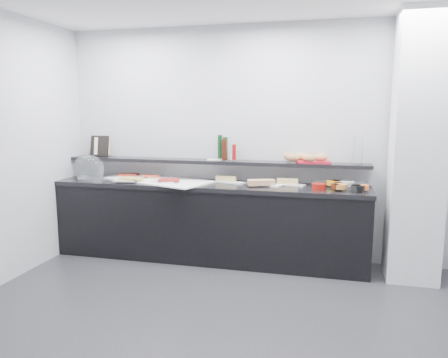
% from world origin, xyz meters
% --- Properties ---
extents(ground, '(5.00, 5.00, 0.00)m').
position_xyz_m(ground, '(0.00, 0.00, 0.00)').
color(ground, '#2D2D30').
rests_on(ground, ground).
extents(back_wall, '(5.00, 0.02, 2.70)m').
position_xyz_m(back_wall, '(0.00, 2.00, 1.35)').
color(back_wall, silver).
rests_on(back_wall, ground).
extents(column, '(0.50, 0.50, 2.70)m').
position_xyz_m(column, '(1.50, 1.65, 1.35)').
color(column, white).
rests_on(column, ground).
extents(buffet_cabinet, '(3.60, 0.60, 0.85)m').
position_xyz_m(buffet_cabinet, '(-0.70, 1.70, 0.42)').
color(buffet_cabinet, black).
rests_on(buffet_cabinet, ground).
extents(counter_top, '(3.62, 0.62, 0.05)m').
position_xyz_m(counter_top, '(-0.70, 1.70, 0.88)').
color(counter_top, black).
rests_on(counter_top, buffet_cabinet).
extents(wall_shelf, '(3.60, 0.25, 0.04)m').
position_xyz_m(wall_shelf, '(-0.70, 1.88, 1.13)').
color(wall_shelf, black).
rests_on(wall_shelf, back_wall).
extents(cloche_base, '(0.46, 0.39, 0.04)m').
position_xyz_m(cloche_base, '(-2.10, 1.73, 0.92)').
color(cloche_base, silver).
rests_on(cloche_base, counter_top).
extents(cloche_dome, '(0.44, 0.36, 0.34)m').
position_xyz_m(cloche_dome, '(-2.21, 1.67, 1.03)').
color(cloche_dome, white).
rests_on(cloche_dome, cloche_base).
extents(linen_runner, '(1.38, 0.99, 0.01)m').
position_xyz_m(linen_runner, '(-1.31, 1.74, 0.91)').
color(linen_runner, white).
rests_on(linen_runner, counter_top).
extents(platter_meat_a, '(0.40, 0.33, 0.01)m').
position_xyz_m(platter_meat_a, '(-1.73, 1.84, 0.92)').
color(platter_meat_a, white).
rests_on(platter_meat_a, linen_runner).
extents(food_meat_a, '(0.25, 0.19, 0.02)m').
position_xyz_m(food_meat_a, '(-1.77, 1.85, 0.94)').
color(food_meat_a, maroon).
rests_on(food_meat_a, platter_meat_a).
extents(platter_salmon, '(0.32, 0.26, 0.01)m').
position_xyz_m(platter_salmon, '(-1.31, 1.80, 0.92)').
color(platter_salmon, silver).
rests_on(platter_salmon, linen_runner).
extents(food_salmon, '(0.23, 0.19, 0.02)m').
position_xyz_m(food_salmon, '(-1.46, 1.82, 0.94)').
color(food_salmon, '#D54A2B').
rests_on(food_salmon, platter_salmon).
extents(platter_cheese, '(0.29, 0.22, 0.01)m').
position_xyz_m(platter_cheese, '(-1.65, 1.54, 0.92)').
color(platter_cheese, silver).
rests_on(platter_cheese, linen_runner).
extents(food_cheese, '(0.27, 0.20, 0.02)m').
position_xyz_m(food_cheese, '(-1.59, 1.57, 0.94)').
color(food_cheese, gold).
rests_on(food_cheese, platter_cheese).
extents(platter_meat_b, '(0.29, 0.21, 0.01)m').
position_xyz_m(platter_meat_b, '(-1.19, 1.60, 0.92)').
color(platter_meat_b, white).
rests_on(platter_meat_b, linen_runner).
extents(food_meat_b, '(0.26, 0.20, 0.02)m').
position_xyz_m(food_meat_b, '(-1.14, 1.59, 0.94)').
color(food_meat_b, maroon).
rests_on(food_meat_b, platter_meat_b).
extents(sandwich_plate_left, '(0.37, 0.26, 0.01)m').
position_xyz_m(sandwich_plate_left, '(-0.46, 1.80, 0.91)').
color(sandwich_plate_left, silver).
rests_on(sandwich_plate_left, counter_top).
extents(sandwich_food_left, '(0.24, 0.10, 0.06)m').
position_xyz_m(sandwich_food_left, '(-0.52, 1.83, 0.94)').
color(sandwich_food_left, tan).
rests_on(sandwich_food_left, sandwich_plate_left).
extents(tongs_left, '(0.15, 0.06, 0.01)m').
position_xyz_m(tongs_left, '(-0.38, 1.71, 0.92)').
color(tongs_left, silver).
rests_on(tongs_left, sandwich_plate_left).
extents(sandwich_plate_mid, '(0.33, 0.23, 0.01)m').
position_xyz_m(sandwich_plate_mid, '(-0.02, 1.71, 0.91)').
color(sandwich_plate_mid, white).
rests_on(sandwich_plate_mid, counter_top).
extents(sandwich_food_mid, '(0.31, 0.21, 0.06)m').
position_xyz_m(sandwich_food_mid, '(-0.08, 1.65, 0.94)').
color(sandwich_food_mid, tan).
rests_on(sandwich_food_mid, sandwich_plate_mid).
extents(tongs_mid, '(0.16, 0.03, 0.01)m').
position_xyz_m(tongs_mid, '(-0.22, 1.66, 0.92)').
color(tongs_mid, '#B1B2B8').
rests_on(tongs_mid, sandwich_plate_mid).
extents(sandwich_plate_right, '(0.33, 0.19, 0.01)m').
position_xyz_m(sandwich_plate_right, '(0.23, 1.80, 0.91)').
color(sandwich_plate_right, silver).
rests_on(sandwich_plate_right, counter_top).
extents(sandwich_food_right, '(0.24, 0.12, 0.06)m').
position_xyz_m(sandwich_food_right, '(0.19, 1.79, 0.94)').
color(sandwich_food_right, '#E6C778').
rests_on(sandwich_food_right, sandwich_plate_right).
extents(tongs_right, '(0.16, 0.01, 0.01)m').
position_xyz_m(tongs_right, '(0.11, 1.72, 0.92)').
color(tongs_right, silver).
rests_on(tongs_right, sandwich_plate_right).
extents(bowl_glass_fruit, '(0.20, 0.20, 0.07)m').
position_xyz_m(bowl_glass_fruit, '(0.54, 1.81, 0.94)').
color(bowl_glass_fruit, silver).
rests_on(bowl_glass_fruit, counter_top).
extents(fill_glass_fruit, '(0.18, 0.18, 0.05)m').
position_xyz_m(fill_glass_fruit, '(0.68, 1.80, 0.95)').
color(fill_glass_fruit, orange).
rests_on(fill_glass_fruit, bowl_glass_fruit).
extents(bowl_black_jam, '(0.20, 0.20, 0.07)m').
position_xyz_m(bowl_black_jam, '(0.76, 1.80, 0.94)').
color(bowl_black_jam, black).
rests_on(bowl_black_jam, counter_top).
extents(fill_black_jam, '(0.13, 0.13, 0.05)m').
position_xyz_m(fill_black_jam, '(0.72, 1.82, 0.95)').
color(fill_black_jam, '#4F1E0B').
rests_on(fill_black_jam, bowl_black_jam).
extents(bowl_glass_cream, '(0.25, 0.25, 0.07)m').
position_xyz_m(bowl_glass_cream, '(0.96, 1.78, 0.94)').
color(bowl_glass_cream, white).
rests_on(bowl_glass_cream, counter_top).
extents(fill_glass_cream, '(0.22, 0.22, 0.05)m').
position_xyz_m(fill_glass_cream, '(0.83, 1.80, 0.95)').
color(fill_glass_cream, silver).
rests_on(fill_glass_cream, bowl_glass_cream).
extents(bowl_red_jam, '(0.16, 0.16, 0.07)m').
position_xyz_m(bowl_red_jam, '(0.55, 1.58, 0.94)').
color(bowl_red_jam, '#9B140E').
rests_on(bowl_red_jam, counter_top).
extents(fill_red_jam, '(0.11, 0.11, 0.05)m').
position_xyz_m(fill_red_jam, '(0.72, 1.58, 0.95)').
color(fill_red_jam, '#551E0C').
rests_on(fill_red_jam, bowl_red_jam).
extents(bowl_glass_salmon, '(0.21, 0.21, 0.07)m').
position_xyz_m(bowl_glass_salmon, '(0.90, 1.57, 0.94)').
color(bowl_glass_salmon, silver).
rests_on(bowl_glass_salmon, counter_top).
extents(fill_glass_salmon, '(0.15, 0.15, 0.05)m').
position_xyz_m(fill_glass_salmon, '(0.76, 1.59, 0.95)').
color(fill_glass_salmon, '#CB7A31').
rests_on(fill_glass_salmon, bowl_glass_salmon).
extents(bowl_black_fruit, '(0.14, 0.14, 0.07)m').
position_xyz_m(bowl_black_fruit, '(0.94, 1.56, 0.94)').
color(bowl_black_fruit, black).
rests_on(bowl_black_fruit, counter_top).
extents(fill_black_fruit, '(0.11, 0.11, 0.05)m').
position_xyz_m(fill_black_fruit, '(1.01, 1.60, 0.95)').
color(fill_black_fruit, orange).
rests_on(fill_black_fruit, bowl_black_fruit).
extents(framed_print, '(0.25, 0.08, 0.26)m').
position_xyz_m(framed_print, '(-2.20, 1.94, 1.28)').
color(framed_print, black).
rests_on(framed_print, wall_shelf).
extents(print_art, '(0.21, 0.09, 0.22)m').
position_xyz_m(print_art, '(-2.17, 1.95, 1.28)').
color(print_art, beige).
rests_on(print_art, framed_print).
extents(condiment_tray, '(0.26, 0.20, 0.01)m').
position_xyz_m(condiment_tray, '(-0.64, 1.88, 1.16)').
color(condiment_tray, white).
rests_on(condiment_tray, wall_shelf).
extents(bottle_green_a, '(0.06, 0.06, 0.26)m').
position_xyz_m(bottle_green_a, '(-0.54, 1.88, 1.29)').
color(bottle_green_a, '#11380F').
rests_on(bottle_green_a, condiment_tray).
extents(bottle_brown, '(0.07, 0.07, 0.24)m').
position_xyz_m(bottle_brown, '(-0.54, 1.81, 1.28)').
color(bottle_brown, '#39130A').
rests_on(bottle_brown, condiment_tray).
extents(bottle_green_b, '(0.06, 0.06, 0.28)m').
position_xyz_m(bottle_green_b, '(-0.62, 1.94, 1.30)').
color(bottle_green_b, black).
rests_on(bottle_green_b, condiment_tray).
extents(bottle_hot, '(0.06, 0.06, 0.18)m').
position_xyz_m(bottle_hot, '(-0.43, 1.86, 1.25)').
color(bottle_hot, '#A20B0E').
rests_on(bottle_hot, condiment_tray).
extents(shaker_salt, '(0.04, 0.04, 0.07)m').
position_xyz_m(shaker_salt, '(-0.47, 1.85, 1.20)').
color(shaker_salt, white).
rests_on(shaker_salt, condiment_tray).
extents(shaker_pepper, '(0.03, 0.03, 0.07)m').
position_xyz_m(shaker_pepper, '(-0.43, 1.87, 1.20)').
color(shaker_pepper, white).
rests_on(shaker_pepper, condiment_tray).
extents(bread_tray, '(0.40, 0.31, 0.02)m').
position_xyz_m(bread_tray, '(0.47, 1.91, 1.16)').
color(bread_tray, '#B51328').
rests_on(bread_tray, wall_shelf).
extents(bread_roll_nw, '(0.14, 0.10, 0.08)m').
position_xyz_m(bread_roll_nw, '(0.20, 1.93, 1.21)').
color(bread_roll_nw, '#BA7547').
rests_on(bread_roll_nw, bread_tray).
extents(bread_roll_n, '(0.14, 0.11, 0.08)m').
position_xyz_m(bread_roll_n, '(0.32, 1.97, 1.21)').
color(bread_roll_n, tan).
rests_on(bread_roll_n, bread_tray).
extents(bread_roll_ne, '(0.16, 0.11, 0.08)m').
position_xyz_m(bread_roll_ne, '(0.55, 1.92, 1.21)').
color(bread_roll_ne, '#B28544').
rests_on(bread_roll_ne, bread_tray).
extents(bread_roll_sw, '(0.15, 0.09, 0.08)m').
position_xyz_m(bread_roll_sw, '(0.25, 1.80, 1.21)').
color(bread_roll_sw, '#AE7142').
rests_on(bread_roll_sw, bread_tray).
extents(bread_roll_se, '(0.13, 0.08, 0.08)m').
position_xyz_m(bread_roll_se, '(0.43, 1.80, 1.21)').
color(bread_roll_se, '#BA7447').
rests_on(bread_roll_se, bread_tray).
extents(bread_roll_midw, '(0.14, 0.11, 0.08)m').
position_xyz_m(bread_roll_midw, '(0.40, 1.86, 1.21)').
color(bread_roll_midw, '#B88C46').
rests_on(bread_roll_midw, bread_tray).
extents(bread_roll_mide, '(0.16, 0.11, 0.08)m').
position_xyz_m(bread_roll_mide, '(0.54, 1.91, 1.21)').
color(bread_roll_mide, '#C9844C').
rests_on(bread_roll_mide, bread_tray).
extents(carafe, '(0.14, 0.14, 0.30)m').
position_xyz_m(carafe, '(0.94, 1.88, 1.30)').
color(carafe, silver).
rests_on(carafe, wall_shelf).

